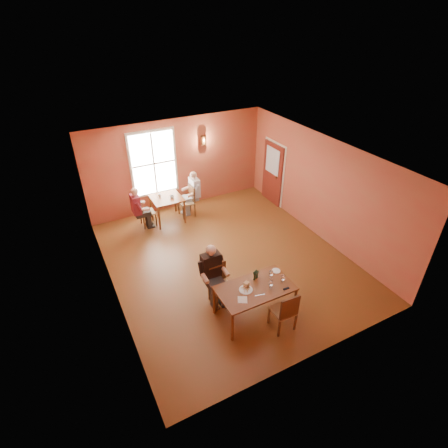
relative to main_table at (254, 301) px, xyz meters
name	(u,v)px	position (x,y,z in m)	size (l,w,h in m)	color
ground	(227,260)	(0.38, 2.00, -0.39)	(6.00, 7.00, 0.01)	brown
wall_back	(178,164)	(0.38, 5.50, 1.11)	(6.00, 0.04, 3.00)	brown
wall_front	(321,302)	(0.38, -1.50, 1.11)	(6.00, 0.04, 3.00)	brown
wall_left	(106,245)	(-2.62, 2.00, 1.11)	(0.04, 7.00, 3.00)	brown
wall_right	(321,188)	(3.38, 2.00, 1.11)	(0.04, 7.00, 3.00)	brown
ceiling	(228,156)	(0.38, 2.00, 2.61)	(6.00, 7.00, 0.04)	white
window	(154,164)	(-0.42, 5.45, 1.31)	(1.36, 0.10, 1.96)	white
door	(272,174)	(3.32, 4.30, 0.66)	(0.12, 1.04, 2.10)	maroon
wall_sconce	(203,140)	(1.28, 5.40, 1.81)	(0.16, 0.16, 0.28)	brown
main_table	(254,301)	(0.00, 0.00, 0.00)	(1.65, 0.93, 0.77)	brown
chair_diner_main	(221,286)	(-0.50, 0.65, 0.12)	(0.45, 0.45, 1.02)	brown
diner_main	(221,280)	(-0.50, 0.62, 0.33)	(0.57, 0.57, 1.44)	#40261C
chair_empty	(283,310)	(0.33, -0.60, 0.12)	(0.45, 0.45, 1.01)	#592C14
plate_food	(246,289)	(-0.22, 0.03, 0.41)	(0.30, 0.30, 0.04)	silver
sandwich	(246,285)	(-0.17, 0.10, 0.45)	(0.10, 0.10, 0.12)	tan
goblet_a	(271,274)	(0.47, 0.11, 0.49)	(0.08, 0.08, 0.21)	white
goblet_b	(283,279)	(0.61, -0.13, 0.49)	(0.08, 0.08, 0.21)	white
goblet_c	(271,284)	(0.29, -0.16, 0.49)	(0.08, 0.08, 0.20)	white
menu_stand	(256,275)	(0.16, 0.24, 0.49)	(0.13, 0.06, 0.21)	#213E27
knife	(260,295)	(-0.03, -0.24, 0.39)	(0.22, 0.02, 0.00)	silver
napkin	(243,300)	(-0.43, -0.19, 0.39)	(0.20, 0.20, 0.01)	white
side_plate	(276,271)	(0.71, 0.25, 0.39)	(0.20, 0.20, 0.02)	silver
sunglasses	(286,289)	(0.57, -0.34, 0.39)	(0.14, 0.04, 0.02)	black
second_table	(168,209)	(-0.33, 4.73, 0.02)	(0.92, 0.92, 0.81)	brown
chair_diner_white	(186,202)	(0.32, 4.73, 0.12)	(0.45, 0.45, 1.02)	#512512
diner_white	(187,196)	(0.35, 4.73, 0.31)	(0.56, 0.56, 1.40)	white
chair_diner_maroon	(147,212)	(-0.98, 4.73, 0.09)	(0.42, 0.42, 0.95)	#3B210D
diner_maroon	(146,206)	(-1.01, 4.73, 0.29)	(0.54, 0.54, 1.36)	maroon
cup_a	(172,197)	(-0.20, 4.60, 0.48)	(0.13, 0.13, 0.10)	silver
cup_b	(160,196)	(-0.50, 4.87, 0.47)	(0.10, 0.10, 0.09)	white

